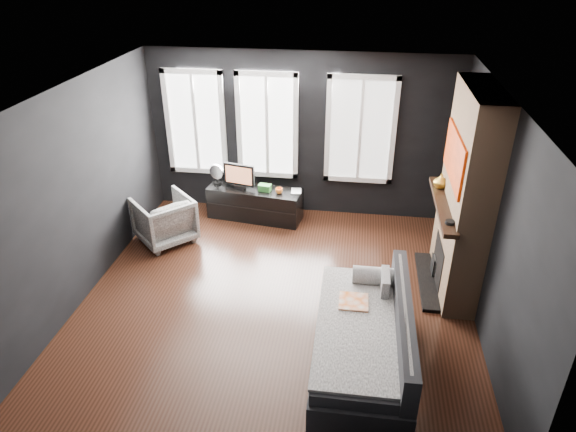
# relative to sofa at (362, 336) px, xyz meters

# --- Properties ---
(floor) EXTENTS (5.00, 5.00, 0.00)m
(floor) POSITION_rel_sofa_xyz_m (-1.10, 1.15, -0.46)
(floor) COLOR black
(floor) RESTS_ON ground
(ceiling) EXTENTS (5.00, 5.00, 0.00)m
(ceiling) POSITION_rel_sofa_xyz_m (-1.10, 1.15, 2.24)
(ceiling) COLOR white
(ceiling) RESTS_ON ground
(wall_back) EXTENTS (5.00, 0.02, 2.70)m
(wall_back) POSITION_rel_sofa_xyz_m (-1.10, 3.65, 0.89)
(wall_back) COLOR black
(wall_back) RESTS_ON ground
(wall_left) EXTENTS (0.02, 5.00, 2.70)m
(wall_left) POSITION_rel_sofa_xyz_m (-3.60, 1.15, 0.89)
(wall_left) COLOR black
(wall_left) RESTS_ON ground
(wall_right) EXTENTS (0.02, 5.00, 2.70)m
(wall_right) POSITION_rel_sofa_xyz_m (1.40, 1.15, 0.89)
(wall_right) COLOR black
(wall_right) RESTS_ON ground
(windows) EXTENTS (4.00, 0.16, 1.76)m
(windows) POSITION_rel_sofa_xyz_m (-1.55, 3.61, 1.92)
(windows) COLOR white
(windows) RESTS_ON wall_back
(fireplace) EXTENTS (0.70, 1.62, 2.70)m
(fireplace) POSITION_rel_sofa_xyz_m (1.20, 1.75, 0.89)
(fireplace) COLOR #93724C
(fireplace) RESTS_ON floor
(sofa) EXTENTS (1.08, 2.15, 0.92)m
(sofa) POSITION_rel_sofa_xyz_m (0.00, 0.00, 0.00)
(sofa) COLOR #262629
(sofa) RESTS_ON floor
(stripe_pillow) EXTENTS (0.09, 0.38, 0.38)m
(stripe_pillow) POSITION_rel_sofa_xyz_m (0.23, 0.61, 0.20)
(stripe_pillow) COLOR gray
(stripe_pillow) RESTS_ON sofa
(armchair) EXTENTS (1.07, 1.07, 0.80)m
(armchair) POSITION_rel_sofa_xyz_m (-3.05, 2.32, -0.06)
(armchair) COLOR white
(armchair) RESTS_ON floor
(media_console) EXTENTS (1.61, 0.69, 0.53)m
(media_console) POSITION_rel_sofa_xyz_m (-1.82, 3.25, -0.19)
(media_console) COLOR black
(media_console) RESTS_ON floor
(monitor) EXTENTS (0.55, 0.23, 0.48)m
(monitor) POSITION_rel_sofa_xyz_m (-2.06, 3.25, 0.32)
(monitor) COLOR black
(monitor) RESTS_ON media_console
(desk_fan) EXTENTS (0.32, 0.32, 0.36)m
(desk_fan) POSITION_rel_sofa_xyz_m (-2.47, 3.36, 0.26)
(desk_fan) COLOR gray
(desk_fan) RESTS_ON media_console
(mug) EXTENTS (0.14, 0.12, 0.12)m
(mug) POSITION_rel_sofa_xyz_m (-1.39, 3.14, 0.13)
(mug) COLOR orange
(mug) RESTS_ON media_console
(book) EXTENTS (0.16, 0.03, 0.22)m
(book) POSITION_rel_sofa_xyz_m (-1.20, 3.24, 0.18)
(book) COLOR beige
(book) RESTS_ON media_console
(storage_box) EXTENTS (0.22, 0.16, 0.11)m
(storage_box) POSITION_rel_sofa_xyz_m (-1.64, 3.21, 0.13)
(storage_box) COLOR #2D6F2B
(storage_box) RESTS_ON media_console
(mantel_vase) EXTENTS (0.22, 0.23, 0.19)m
(mantel_vase) POSITION_rel_sofa_xyz_m (0.95, 2.20, 0.87)
(mantel_vase) COLOR gold
(mantel_vase) RESTS_ON fireplace
(mantel_clock) EXTENTS (0.14, 0.14, 0.04)m
(mantel_clock) POSITION_rel_sofa_xyz_m (0.95, 1.20, 0.79)
(mantel_clock) COLOR black
(mantel_clock) RESTS_ON fireplace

